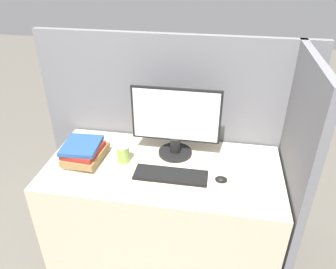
{
  "coord_description": "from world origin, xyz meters",
  "views": [
    {
      "loc": [
        0.32,
        -1.28,
        1.95
      ],
      "look_at": [
        0.03,
        0.4,
        0.95
      ],
      "focal_mm": 35.0,
      "sensor_mm": 36.0,
      "label": 1
    }
  ],
  "objects_px": {
    "keyboard": "(171,175)",
    "coffee_cup": "(123,153)",
    "monitor": "(176,124)",
    "mouse": "(221,179)",
    "book_stack": "(84,152)"
  },
  "relations": [
    {
      "from": "keyboard",
      "to": "mouse",
      "type": "bearing_deg",
      "value": 0.76
    },
    {
      "from": "mouse",
      "to": "book_stack",
      "type": "height_order",
      "value": "book_stack"
    },
    {
      "from": "keyboard",
      "to": "mouse",
      "type": "xyz_separation_m",
      "value": [
        0.3,
        0.0,
        0.01
      ]
    },
    {
      "from": "monitor",
      "to": "coffee_cup",
      "type": "xyz_separation_m",
      "value": [
        -0.31,
        -0.14,
        -0.17
      ]
    },
    {
      "from": "coffee_cup",
      "to": "monitor",
      "type": "bearing_deg",
      "value": 24.83
    },
    {
      "from": "keyboard",
      "to": "mouse",
      "type": "relative_size",
      "value": 6.13
    },
    {
      "from": "keyboard",
      "to": "coffee_cup",
      "type": "distance_m",
      "value": 0.34
    },
    {
      "from": "coffee_cup",
      "to": "book_stack",
      "type": "distance_m",
      "value": 0.25
    },
    {
      "from": "keyboard",
      "to": "monitor",
      "type": "bearing_deg",
      "value": 92.48
    },
    {
      "from": "monitor",
      "to": "coffee_cup",
      "type": "distance_m",
      "value": 0.38
    },
    {
      "from": "monitor",
      "to": "keyboard",
      "type": "relative_size",
      "value": 1.28
    },
    {
      "from": "mouse",
      "to": "coffee_cup",
      "type": "bearing_deg",
      "value": 170.66
    },
    {
      "from": "monitor",
      "to": "mouse",
      "type": "height_order",
      "value": "monitor"
    },
    {
      "from": "monitor",
      "to": "book_stack",
      "type": "height_order",
      "value": "monitor"
    },
    {
      "from": "keyboard",
      "to": "coffee_cup",
      "type": "bearing_deg",
      "value": 161.77
    }
  ]
}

